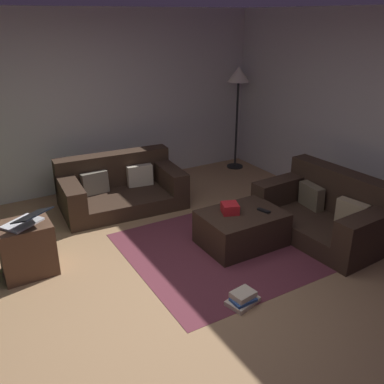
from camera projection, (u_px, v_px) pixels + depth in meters
The scene contains 12 objects.
ground_plane at pixel (169, 297), 4.02m from camera, with size 6.40×6.40×0.00m, color #93704C.
rear_partition at pixel (65, 105), 6.00m from camera, with size 6.40×0.12×2.60m, color #BCB7B2.
couch_left at pixel (120, 187), 5.89m from camera, with size 1.70×1.08×0.68m.
couch_right at pixel (327, 212), 5.08m from camera, with size 1.01×1.56×0.76m.
ottoman at pixel (241, 228), 4.88m from camera, with size 0.93×0.68×0.40m, color #332319.
gift_box at pixel (230, 208), 4.78m from camera, with size 0.18×0.19×0.11m, color red.
tv_remote at pixel (264, 211), 4.83m from camera, with size 0.05×0.16×0.02m, color black.
side_table at pixel (27, 248), 4.31m from camera, with size 0.52×0.44×0.56m, color #4C3323.
laptop at pixel (26, 220), 4.15m from camera, with size 0.52×0.54×0.18m.
book_stack at pixel (243, 299), 3.90m from camera, with size 0.34×0.27×0.13m.
corner_lamp at pixel (238, 82), 6.88m from camera, with size 0.36×0.36×1.72m.
area_rug at pixel (241, 243), 4.96m from camera, with size 2.60×2.00×0.01m, color brown.
Camera 1 is at (-1.48, -2.96, 2.49)m, focal length 39.27 mm.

